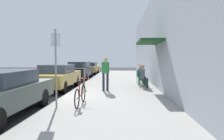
{
  "coord_description": "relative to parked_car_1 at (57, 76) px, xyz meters",
  "views": [
    {
      "loc": [
        2.59,
        -8.47,
        1.75
      ],
      "look_at": [
        1.87,
        5.58,
        0.93
      ],
      "focal_mm": 31.5,
      "sensor_mm": 36.0,
      "label": 1
    }
  ],
  "objects": [
    {
      "name": "building_facade",
      "position": [
        5.75,
        -0.46,
        2.16
      ],
      "size": [
        1.4,
        32.0,
        5.78
      ],
      "color": "#999EA8",
      "rests_on": "ground_plane"
    },
    {
      "name": "seated_patron_0",
      "position": [
        4.88,
        -0.0,
        0.08
      ],
      "size": [
        0.49,
        0.44,
        1.29
      ],
      "color": "#232838",
      "rests_on": "sidewalk_slab"
    },
    {
      "name": "cafe_chair_1",
      "position": [
        4.82,
        0.98,
        -0.11
      ],
      "size": [
        0.51,
        0.51,
        0.87
      ],
      "color": "#14592D",
      "rests_on": "sidewalk_slab"
    },
    {
      "name": "seated_patron_1",
      "position": [
        4.88,
        0.96,
        0.08
      ],
      "size": [
        0.48,
        0.42,
        1.29
      ],
      "color": "#232838",
      "rests_on": "sidewalk_slab"
    },
    {
      "name": "pedestrian_standing",
      "position": [
        2.86,
        -1.17,
        0.39
      ],
      "size": [
        0.36,
        0.22,
        1.7
      ],
      "color": "#232838",
      "rests_on": "sidewalk_slab"
    },
    {
      "name": "bicycle_0",
      "position": [
        2.24,
        -4.2,
        -0.25
      ],
      "size": [
        0.46,
        1.71,
        0.9
      ],
      "color": "black",
      "rests_on": "sidewalk_slab"
    },
    {
      "name": "cafe_chair_2",
      "position": [
        4.82,
        1.72,
        -0.11
      ],
      "size": [
        0.54,
        0.54,
        0.87
      ],
      "color": "#14592D",
      "rests_on": "sidewalk_slab"
    },
    {
      "name": "parked_car_3",
      "position": [
        0.0,
        11.17,
        -0.03
      ],
      "size": [
        1.8,
        4.4,
        1.33
      ],
      "color": "#A58433",
      "rests_on": "ground_plane"
    },
    {
      "name": "street_sign",
      "position": [
        1.5,
        -4.55,
        0.91
      ],
      "size": [
        0.32,
        0.06,
        2.6
      ],
      "color": "gray",
      "rests_on": "sidewalk_slab"
    },
    {
      "name": "sidewalk_slab",
      "position": [
        3.35,
        -0.46,
        -0.67
      ],
      "size": [
        4.5,
        32.0,
        0.12
      ],
      "primitive_type": "cube",
      "color": "#9E9B93",
      "rests_on": "ground_plane"
    },
    {
      "name": "parking_meter",
      "position": [
        1.55,
        0.03,
        0.15
      ],
      "size": [
        0.12,
        0.1,
        1.32
      ],
      "color": "slate",
      "rests_on": "sidewalk_slab"
    },
    {
      "name": "parked_car_2",
      "position": [
        0.0,
        5.78,
        0.03
      ],
      "size": [
        1.8,
        4.4,
        1.47
      ],
      "color": "black",
      "rests_on": "ground_plane"
    },
    {
      "name": "parked_car_1",
      "position": [
        0.0,
        0.0,
        0.0
      ],
      "size": [
        1.8,
        4.4,
        1.41
      ],
      "color": "#A58433",
      "rests_on": "ground_plane"
    },
    {
      "name": "cafe_chair_0",
      "position": [
        4.82,
        0.01,
        -0.11
      ],
      "size": [
        0.53,
        0.53,
        0.87
      ],
      "color": "#14592D",
      "rests_on": "sidewalk_slab"
    },
    {
      "name": "seated_patron_2",
      "position": [
        4.88,
        1.73,
        0.08
      ],
      "size": [
        0.49,
        0.44,
        1.29
      ],
      "color": "#232838",
      "rests_on": "sidewalk_slab"
    },
    {
      "name": "ground_plane",
      "position": [
        1.1,
        -2.46,
        -0.73
      ],
      "size": [
        60.0,
        60.0,
        0.0
      ],
      "primitive_type": "plane",
      "color": "#2D2D30"
    }
  ]
}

